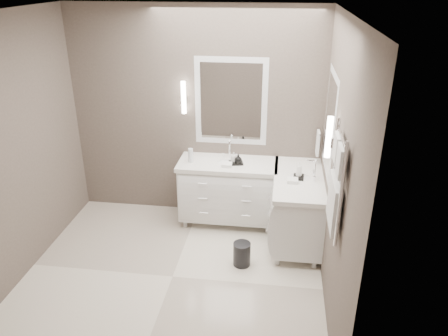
# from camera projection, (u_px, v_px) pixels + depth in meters

# --- Properties ---
(floor) EXTENTS (3.20, 3.00, 0.01)m
(floor) POSITION_uv_depth(u_px,v_px,m) (173.00, 277.00, 4.73)
(floor) COLOR white
(floor) RESTS_ON ground
(ceiling) EXTENTS (3.20, 3.00, 0.01)m
(ceiling) POSITION_uv_depth(u_px,v_px,m) (157.00, 13.00, 3.61)
(ceiling) COLOR white
(ceiling) RESTS_ON wall_back
(wall_back) EXTENTS (3.20, 0.01, 2.70)m
(wall_back) POSITION_uv_depth(u_px,v_px,m) (196.00, 116.00, 5.53)
(wall_back) COLOR #574C46
(wall_back) RESTS_ON floor
(wall_front) EXTENTS (3.20, 0.01, 2.70)m
(wall_front) POSITION_uv_depth(u_px,v_px,m) (107.00, 255.00, 2.81)
(wall_front) COLOR #574C46
(wall_front) RESTS_ON floor
(wall_left) EXTENTS (0.01, 3.00, 2.70)m
(wall_left) POSITION_uv_depth(u_px,v_px,m) (10.00, 154.00, 4.36)
(wall_left) COLOR #574C46
(wall_left) RESTS_ON floor
(wall_right) EXTENTS (0.01, 3.00, 2.70)m
(wall_right) POSITION_uv_depth(u_px,v_px,m) (337.00, 172.00, 3.98)
(wall_right) COLOR #574C46
(wall_right) RESTS_ON floor
(vanity_back) EXTENTS (1.24, 0.59, 0.97)m
(vanity_back) POSITION_uv_depth(u_px,v_px,m) (228.00, 188.00, 5.58)
(vanity_back) COLOR white
(vanity_back) RESTS_ON floor
(vanity_right) EXTENTS (0.59, 1.24, 0.97)m
(vanity_right) POSITION_uv_depth(u_px,v_px,m) (298.00, 205.00, 5.18)
(vanity_right) COLOR white
(vanity_right) RESTS_ON floor
(mirror_back) EXTENTS (0.90, 0.02, 1.10)m
(mirror_back) POSITION_uv_depth(u_px,v_px,m) (231.00, 102.00, 5.38)
(mirror_back) COLOR white
(mirror_back) RESTS_ON wall_back
(mirror_right) EXTENTS (0.02, 0.90, 1.10)m
(mirror_right) POSITION_uv_depth(u_px,v_px,m) (330.00, 123.00, 4.62)
(mirror_right) COLOR white
(mirror_right) RESTS_ON wall_right
(sconce_back) EXTENTS (0.06, 0.06, 0.40)m
(sconce_back) POSITION_uv_depth(u_px,v_px,m) (184.00, 98.00, 5.37)
(sconce_back) COLOR white
(sconce_back) RESTS_ON wall_back
(sconce_right) EXTENTS (0.06, 0.06, 0.40)m
(sconce_right) POSITION_uv_depth(u_px,v_px,m) (329.00, 138.00, 4.09)
(sconce_right) COLOR white
(sconce_right) RESTS_ON wall_right
(towel_bar_corner) EXTENTS (0.03, 0.22, 0.30)m
(towel_bar_corner) POSITION_uv_depth(u_px,v_px,m) (318.00, 143.00, 5.31)
(towel_bar_corner) COLOR white
(towel_bar_corner) RESTS_ON wall_right
(towel_ladder) EXTENTS (0.06, 0.58, 0.90)m
(towel_ladder) POSITION_uv_depth(u_px,v_px,m) (336.00, 187.00, 3.61)
(towel_ladder) COLOR white
(towel_ladder) RESTS_ON wall_right
(waste_bin) EXTENTS (0.23, 0.23, 0.27)m
(waste_bin) POSITION_uv_depth(u_px,v_px,m) (242.00, 254.00, 4.87)
(waste_bin) COLOR black
(waste_bin) RESTS_ON floor
(amenity_tray_back) EXTENTS (0.19, 0.16, 0.03)m
(amenity_tray_back) POSITION_uv_depth(u_px,v_px,m) (236.00, 163.00, 5.38)
(amenity_tray_back) COLOR black
(amenity_tray_back) RESTS_ON vanity_back
(amenity_tray_right) EXTENTS (0.13, 0.16, 0.02)m
(amenity_tray_right) POSITION_uv_depth(u_px,v_px,m) (299.00, 177.00, 5.01)
(amenity_tray_right) COLOR black
(amenity_tray_right) RESTS_ON vanity_right
(water_bottle) EXTENTS (0.06, 0.06, 0.17)m
(water_bottle) POSITION_uv_depth(u_px,v_px,m) (191.00, 155.00, 5.41)
(water_bottle) COLOR silver
(water_bottle) RESTS_ON vanity_back
(soap_bottle_a) EXTENTS (0.07, 0.07, 0.12)m
(soap_bottle_a) POSITION_uv_depth(u_px,v_px,m) (234.00, 157.00, 5.37)
(soap_bottle_a) COLOR white
(soap_bottle_a) RESTS_ON amenity_tray_back
(soap_bottle_b) EXTENTS (0.09, 0.09, 0.12)m
(soap_bottle_b) POSITION_uv_depth(u_px,v_px,m) (238.00, 159.00, 5.32)
(soap_bottle_b) COLOR black
(soap_bottle_b) RESTS_ON amenity_tray_back
(soap_bottle_c) EXTENTS (0.09, 0.09, 0.18)m
(soap_bottle_c) POSITION_uv_depth(u_px,v_px,m) (299.00, 169.00, 4.97)
(soap_bottle_c) COLOR white
(soap_bottle_c) RESTS_ON amenity_tray_right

